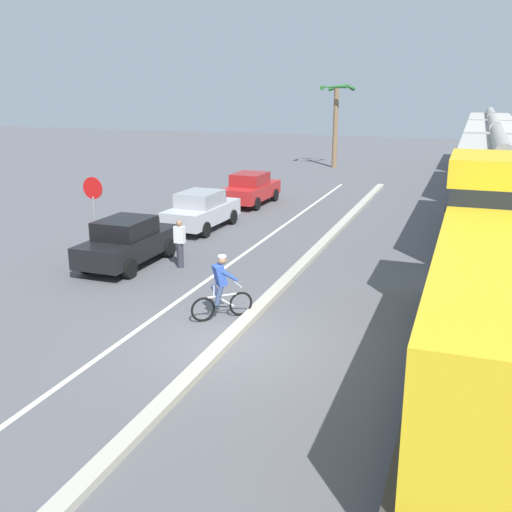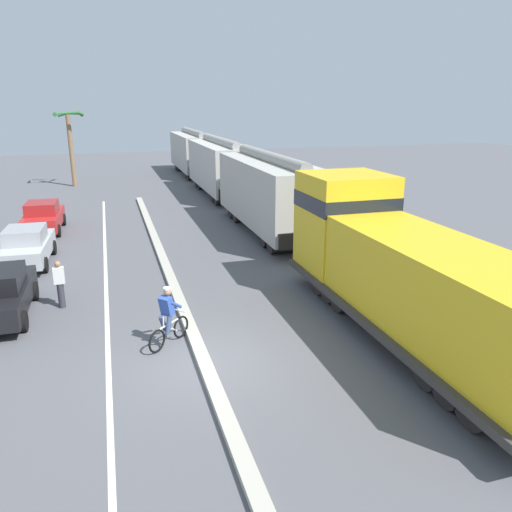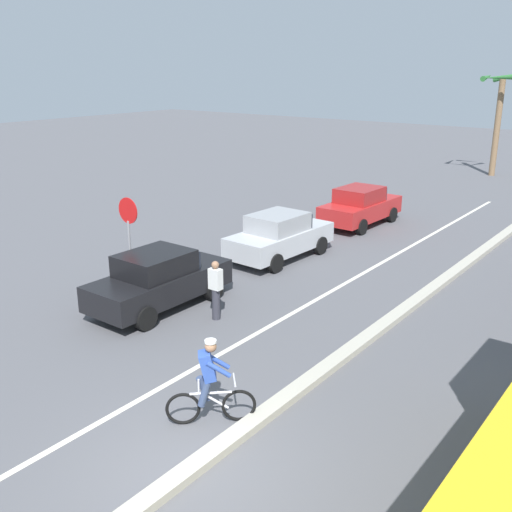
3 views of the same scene
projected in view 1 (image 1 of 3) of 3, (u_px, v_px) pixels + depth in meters
The scene contains 14 objects.
ground_plane at pixel (228, 342), 14.27m from camera, with size 120.00×120.00×0.00m, color #56565B.
median_curb at pixel (298, 268), 19.67m from camera, with size 0.36×36.00×0.16m, color #B2AD9E.
lane_stripe at pixel (231, 263), 20.48m from camera, with size 0.14×36.00×0.01m, color silver.
locomotive at pixel (505, 292), 12.29m from camera, with size 3.10×11.61×4.20m.
hopper_car_lead at pixel (494, 187), 23.20m from camera, with size 2.90×10.60×4.18m.
hopper_car_middle at pixel (490, 155), 33.68m from camera, with size 2.90×10.60×4.18m.
hopper_car_trailing at pixel (488, 138), 44.16m from camera, with size 2.90×10.60×4.18m.
parked_car_black at pixel (128, 242), 20.12m from camera, with size 1.85×4.21×1.62m.
parked_car_silver at pixel (202, 210), 25.17m from camera, with size 1.97×4.27×1.62m.
parked_car_red at pixel (251, 189), 30.36m from camera, with size 1.94×4.25×1.62m.
cyclist at pixel (221, 289), 15.45m from camera, with size 1.28×1.22×1.71m.
stop_sign at pixel (94, 202), 20.53m from camera, with size 0.76×0.08×2.88m.
palm_tree_near at pixel (336, 108), 43.08m from camera, with size 2.30×2.22×6.08m.
pedestrian_by_cars at pixel (180, 243), 19.83m from camera, with size 0.34×0.22×1.62m.
Camera 1 is at (5.11, -12.14, 5.90)m, focal length 42.00 mm.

